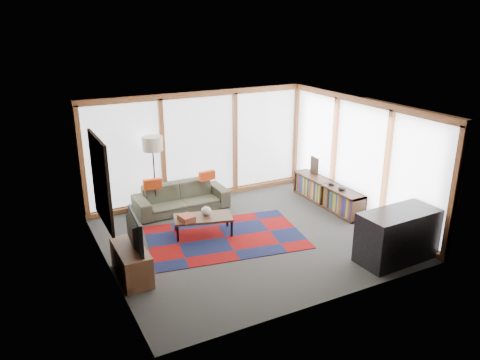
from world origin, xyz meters
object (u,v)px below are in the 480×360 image
floor_lamp (154,176)px  bookshelf (327,194)px  bar_counter (397,236)px  coffee_table (203,225)px  television (130,232)px  sofa (181,198)px  tv_console (131,262)px

floor_lamp → bookshelf: 3.99m
bookshelf → bar_counter: bar_counter is taller
coffee_table → floor_lamp: bearing=108.4°
television → bar_counter: bearing=-105.2°
bookshelf → bar_counter: (-0.48, -2.65, 0.19)m
sofa → bookshelf: size_ratio=0.95×
floor_lamp → tv_console: floor_lamp is taller
bar_counter → floor_lamp: bearing=126.3°
coffee_table → bar_counter: (2.70, -2.56, 0.27)m
bookshelf → tv_console: bookshelf is taller
coffee_table → television: (-1.71, -0.95, 0.64)m
coffee_table → bar_counter: bar_counter is taller
tv_console → bar_counter: bearing=-19.8°
bookshelf → television: 5.02m
coffee_table → bookshelf: (3.18, 0.09, 0.08)m
sofa → television: size_ratio=2.12×
tv_console → bar_counter: 4.70m
bookshelf → tv_console: 5.01m
sofa → floor_lamp: 0.81m
coffee_table → tv_console: (-1.72, -0.96, 0.08)m
floor_lamp → bar_counter: floor_lamp is taller
sofa → television: bearing=-126.8°
television → sofa: bearing=-32.2°
coffee_table → sofa: bearing=87.9°
sofa → coffee_table: 1.38m
sofa → floor_lamp: bearing=166.6°
floor_lamp → tv_console: (-1.22, -2.47, -0.61)m
sofa → tv_console: bearing=-126.9°
bar_counter → television: bearing=158.0°
tv_console → bar_counter: size_ratio=0.74×
floor_lamp → bar_counter: bearing=-51.8°
floor_lamp → coffee_table: floor_lamp is taller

